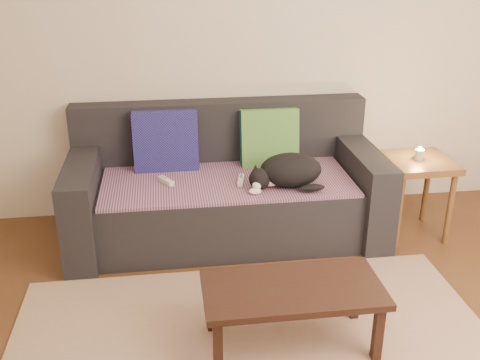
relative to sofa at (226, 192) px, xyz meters
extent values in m
cube|color=beige|center=(0.00, 0.43, 0.99)|extent=(4.50, 0.04, 2.60)
cube|color=#232328|center=(0.00, -0.07, -0.10)|extent=(1.70, 0.78, 0.42)
cube|color=#232328|center=(0.00, 0.33, 0.34)|extent=(2.10, 0.18, 0.45)
cube|color=#232328|center=(-0.95, -0.07, -0.01)|extent=(0.20, 0.90, 0.60)
cube|color=#232328|center=(0.95, -0.07, -0.01)|extent=(0.20, 0.90, 0.60)
cube|color=#432A4F|center=(0.00, -0.09, 0.12)|extent=(1.66, 0.74, 0.02)
cube|color=#12124D|center=(-0.39, 0.17, 0.32)|extent=(0.44, 0.16, 0.45)
cube|color=#0D574D|center=(0.33, 0.17, 0.32)|extent=(0.41, 0.16, 0.42)
ellipsoid|color=black|center=(0.40, -0.24, 0.24)|extent=(0.49, 0.43, 0.21)
sphere|color=black|center=(0.19, -0.29, 0.20)|extent=(0.18, 0.18, 0.14)
sphere|color=white|center=(0.16, -0.34, 0.18)|extent=(0.08, 0.08, 0.06)
ellipsoid|color=black|center=(0.51, -0.39, 0.17)|extent=(0.17, 0.11, 0.05)
cube|color=white|center=(-0.41, -0.10, 0.15)|extent=(0.11, 0.15, 0.03)
cube|color=white|center=(0.09, -0.15, 0.15)|extent=(0.07, 0.15, 0.03)
cube|color=brown|center=(1.29, -0.20, 0.23)|extent=(0.45, 0.45, 0.04)
cylinder|color=brown|center=(1.11, -0.38, -0.05)|extent=(0.04, 0.04, 0.51)
cylinder|color=brown|center=(1.47, -0.38, -0.05)|extent=(0.04, 0.04, 0.51)
cylinder|color=brown|center=(1.11, -0.02, -0.05)|extent=(0.04, 0.04, 0.51)
cylinder|color=brown|center=(1.47, -0.02, -0.05)|extent=(0.04, 0.04, 0.51)
cylinder|color=beige|center=(1.29, -0.20, 0.28)|extent=(0.06, 0.06, 0.07)
sphere|color=#FFBF59|center=(1.29, -0.20, 0.33)|extent=(0.02, 0.02, 0.02)
cube|color=black|center=(0.19, -1.27, 0.03)|extent=(0.88, 0.44, 0.04)
cube|color=black|center=(-0.20, -1.44, -0.15)|extent=(0.04, 0.04, 0.32)
cube|color=black|center=(0.58, -1.44, -0.15)|extent=(0.04, 0.04, 0.32)
cube|color=black|center=(-0.20, -1.10, -0.15)|extent=(0.04, 0.04, 0.32)
cube|color=black|center=(0.58, -1.10, -0.15)|extent=(0.04, 0.04, 0.32)
camera|label=1|loc=(-0.39, -3.54, 1.59)|focal=42.00mm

